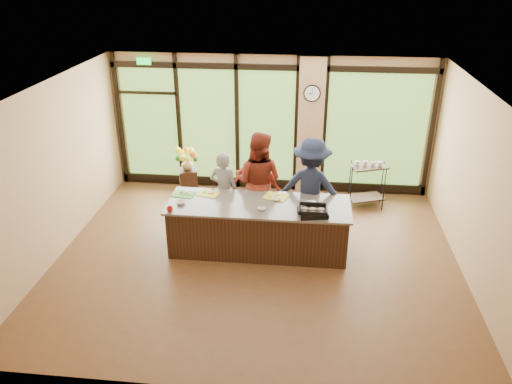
% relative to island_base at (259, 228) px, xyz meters
% --- Properties ---
extents(floor, '(7.00, 7.00, 0.00)m').
position_rel_island_base_xyz_m(floor, '(0.00, -0.30, -0.44)').
color(floor, brown).
rests_on(floor, ground).
extents(ceiling, '(7.00, 7.00, 0.00)m').
position_rel_island_base_xyz_m(ceiling, '(0.00, -0.30, 2.56)').
color(ceiling, silver).
rests_on(ceiling, back_wall).
extents(back_wall, '(7.00, 0.00, 7.00)m').
position_rel_island_base_xyz_m(back_wall, '(0.00, 2.70, 1.06)').
color(back_wall, tan).
rests_on(back_wall, floor).
extents(left_wall, '(0.00, 6.00, 6.00)m').
position_rel_island_base_xyz_m(left_wall, '(-3.50, -0.30, 1.06)').
color(left_wall, tan).
rests_on(left_wall, floor).
extents(right_wall, '(0.00, 6.00, 6.00)m').
position_rel_island_base_xyz_m(right_wall, '(3.50, -0.30, 1.06)').
color(right_wall, tan).
rests_on(right_wall, floor).
extents(window_wall, '(6.90, 0.12, 3.00)m').
position_rel_island_base_xyz_m(window_wall, '(0.16, 2.65, 0.95)').
color(window_wall, tan).
rests_on(window_wall, floor).
extents(island_base, '(3.10, 1.00, 0.88)m').
position_rel_island_base_xyz_m(island_base, '(0.00, 0.00, 0.00)').
color(island_base, black).
rests_on(island_base, floor).
extents(countertop, '(3.20, 1.10, 0.04)m').
position_rel_island_base_xyz_m(countertop, '(0.00, 0.00, 0.46)').
color(countertop, slate).
rests_on(countertop, island_base).
extents(wall_clock, '(0.36, 0.04, 0.36)m').
position_rel_island_base_xyz_m(wall_clock, '(0.85, 2.57, 1.81)').
color(wall_clock, black).
rests_on(wall_clock, window_wall).
extents(cook_left, '(0.66, 0.52, 1.59)m').
position_rel_island_base_xyz_m(cook_left, '(-0.73, 0.71, 0.35)').
color(cook_left, gray).
rests_on(cook_left, floor).
extents(cook_midleft, '(1.12, 0.97, 1.95)m').
position_rel_island_base_xyz_m(cook_midleft, '(-0.09, 0.85, 0.53)').
color(cook_midleft, maroon).
rests_on(cook_midleft, floor).
extents(cook_midright, '(1.06, 0.70, 1.68)m').
position_rel_island_base_xyz_m(cook_midright, '(-0.12, 0.81, 0.40)').
color(cook_midright, maroon).
rests_on(cook_midright, floor).
extents(cook_right, '(1.34, 0.91, 1.91)m').
position_rel_island_base_xyz_m(cook_right, '(0.90, 0.69, 0.51)').
color(cook_right, '#192038').
rests_on(cook_right, floor).
extents(roasting_pan, '(0.54, 0.46, 0.08)m').
position_rel_island_base_xyz_m(roasting_pan, '(0.94, -0.32, 0.52)').
color(roasting_pan, black).
rests_on(roasting_pan, countertop).
extents(mixing_bowl, '(0.42, 0.42, 0.08)m').
position_rel_island_base_xyz_m(mixing_bowl, '(0.89, -0.07, 0.52)').
color(mixing_bowl, silver).
rests_on(mixing_bowl, countertop).
extents(cutting_board_left, '(0.41, 0.33, 0.01)m').
position_rel_island_base_xyz_m(cutting_board_left, '(-1.38, 0.22, 0.49)').
color(cutting_board_left, '#3D8B32').
rests_on(cutting_board_left, countertop).
extents(cutting_board_center, '(0.43, 0.36, 0.01)m').
position_rel_island_base_xyz_m(cutting_board_center, '(-0.95, 0.29, 0.49)').
color(cutting_board_center, gold).
rests_on(cutting_board_center, countertop).
extents(cutting_board_right, '(0.49, 0.43, 0.01)m').
position_rel_island_base_xyz_m(cutting_board_right, '(0.28, 0.30, 0.49)').
color(cutting_board_right, gold).
rests_on(cutting_board_right, countertop).
extents(prep_bowl_near, '(0.21, 0.21, 0.05)m').
position_rel_island_base_xyz_m(prep_bowl_near, '(-1.35, -0.15, 0.51)').
color(prep_bowl_near, silver).
rests_on(prep_bowl_near, countertop).
extents(prep_bowl_mid, '(0.16, 0.16, 0.05)m').
position_rel_island_base_xyz_m(prep_bowl_mid, '(0.07, -0.22, 0.50)').
color(prep_bowl_mid, silver).
rests_on(prep_bowl_mid, countertop).
extents(prep_bowl_far, '(0.17, 0.17, 0.03)m').
position_rel_island_base_xyz_m(prep_bowl_far, '(0.30, 0.18, 0.50)').
color(prep_bowl_far, silver).
rests_on(prep_bowl_far, countertop).
extents(red_ramekin, '(0.14, 0.14, 0.09)m').
position_rel_island_base_xyz_m(red_ramekin, '(-1.46, -0.45, 0.52)').
color(red_ramekin, red).
rests_on(red_ramekin, countertop).
extents(flower_stand, '(0.46, 0.46, 0.73)m').
position_rel_island_base_xyz_m(flower_stand, '(-1.70, 1.83, -0.08)').
color(flower_stand, black).
rests_on(flower_stand, floor).
extents(flower_vase, '(0.31, 0.31, 0.26)m').
position_rel_island_base_xyz_m(flower_vase, '(-1.70, 1.83, 0.41)').
color(flower_vase, '#957C51').
rests_on(flower_vase, flower_stand).
extents(bar_cart, '(0.84, 0.65, 1.02)m').
position_rel_island_base_xyz_m(bar_cart, '(2.08, 1.98, 0.17)').
color(bar_cart, black).
rests_on(bar_cart, floor).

